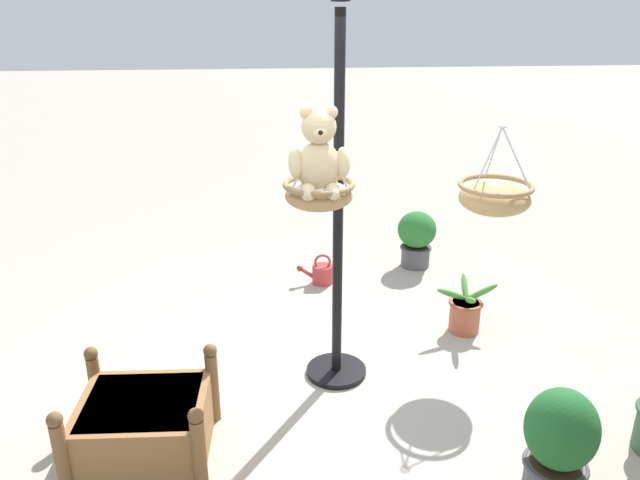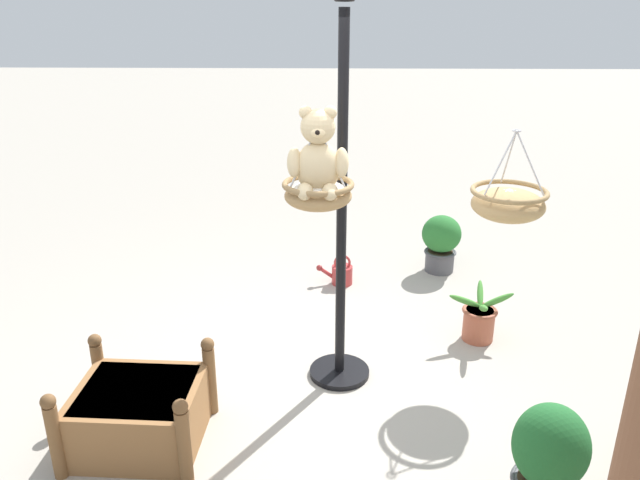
{
  "view_description": "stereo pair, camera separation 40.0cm",
  "coord_description": "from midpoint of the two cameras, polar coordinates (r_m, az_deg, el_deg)",
  "views": [
    {
      "loc": [
        0.32,
        3.73,
        2.64
      ],
      "look_at": [
        0.01,
        0.03,
        1.15
      ],
      "focal_mm": 35.03,
      "sensor_mm": 36.0,
      "label": 1
    },
    {
      "loc": [
        -0.08,
        3.75,
        2.64
      ],
      "look_at": [
        0.01,
        0.03,
        1.15
      ],
      "focal_mm": 35.03,
      "sensor_mm": 36.0,
      "label": 2
    }
  ],
  "objects": [
    {
      "name": "ground_plane",
      "position": [
        4.58,
        2.67,
        -13.46
      ],
      "size": [
        40.0,
        40.0,
        0.0
      ],
      "primitive_type": "plane",
      "color": "#A8A093"
    },
    {
      "name": "display_pole_central",
      "position": [
        4.33,
        4.56,
        -3.04
      ],
      "size": [
        0.44,
        0.44,
        2.61
      ],
      "color": "black",
      "rests_on": "ground"
    },
    {
      "name": "hanging_basket_with_teddy",
      "position": [
        3.85,
        2.81,
        4.26
      ],
      "size": [
        0.45,
        0.45,
        0.52
      ],
      "color": "#A37F51"
    },
    {
      "name": "teddy_bear",
      "position": [
        3.76,
        2.88,
        7.49
      ],
      "size": [
        0.37,
        0.32,
        0.54
      ],
      "color": "#D1B789"
    },
    {
      "name": "hanging_basket_left_high",
      "position": [
        4.67,
        19.2,
        3.2
      ],
      "size": [
        0.54,
        0.54,
        0.65
      ],
      "color": "tan"
    },
    {
      "name": "wooden_planter_box",
      "position": [
        4.09,
        -13.45,
        -15.17
      ],
      "size": [
        0.86,
        0.77,
        0.56
      ],
      "color": "olive",
      "rests_on": "ground"
    },
    {
      "name": "potted_plant_fern_front",
      "position": [
        5.27,
        16.47,
        -7.03
      ],
      "size": [
        0.54,
        0.53,
        0.43
      ],
      "color": "#AD563D",
      "rests_on": "ground"
    },
    {
      "name": "potted_plant_flowering_red",
      "position": [
        3.79,
        23.22,
        -17.87
      ],
      "size": [
        0.4,
        0.4,
        0.64
      ],
      "color": "#4C4C51",
      "rests_on": "ground"
    },
    {
      "name": "potted_plant_bushy_green",
      "position": [
        6.37,
        12.78,
        -0.13
      ],
      "size": [
        0.39,
        0.39,
        0.58
      ],
      "color": "#4C4C51",
      "rests_on": "ground"
    },
    {
      "name": "watering_can",
      "position": [
        6.04,
        3.84,
        -3.14
      ],
      "size": [
        0.35,
        0.2,
        0.3
      ],
      "color": "#B23333",
      "rests_on": "ground"
    }
  ]
}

